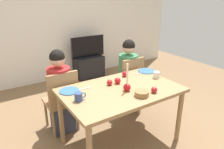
{
  "coord_description": "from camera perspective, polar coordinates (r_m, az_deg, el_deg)",
  "views": [
    {
      "loc": [
        -1.34,
        -1.86,
        1.81
      ],
      "look_at": [
        0.0,
        0.2,
        0.87
      ],
      "focal_mm": 33.74,
      "sensor_mm": 36.0,
      "label": 1
    }
  ],
  "objects": [
    {
      "name": "ground_plane",
      "position": [
        2.92,
        2.24,
        -17.36
      ],
      "size": [
        7.68,
        7.68,
        0.0
      ],
      "primitive_type": "plane",
      "color": "brown"
    },
    {
      "name": "fork_left",
      "position": [
        2.54,
        -7.81,
        -3.88
      ],
      "size": [
        0.18,
        0.02,
        0.01
      ],
      "primitive_type": "cube",
      "rotation": [
        0.0,
        0.0,
        -0.03
      ],
      "color": "silver",
      "rests_on": "dining_table"
    },
    {
      "name": "candle_centerpiece",
      "position": [
        2.45,
        4.09,
        -3.0
      ],
      "size": [
        0.09,
        0.09,
        0.33
      ],
      "color": "red",
      "rests_on": "dining_table"
    },
    {
      "name": "tv_stand",
      "position": [
        4.9,
        -6.31,
        2.16
      ],
      "size": [
        0.64,
        0.4,
        0.48
      ],
      "primitive_type": "cube",
      "color": "black",
      "rests_on": "ground"
    },
    {
      "name": "dining_table",
      "position": [
        2.56,
        2.45,
        -5.6
      ],
      "size": [
        1.4,
        0.9,
        0.75
      ],
      "color": "#99754C",
      "rests_on": "ground"
    },
    {
      "name": "plate_left",
      "position": [
        2.51,
        -11.5,
        -4.35
      ],
      "size": [
        0.23,
        0.23,
        0.01
      ],
      "primitive_type": "cylinder",
      "color": "teal",
      "rests_on": "dining_table"
    },
    {
      "name": "apple_by_left_plate",
      "position": [
        2.61,
        -0.65,
        -2.16
      ],
      "size": [
        0.07,
        0.07,
        0.07
      ],
      "primitive_type": "sphere",
      "color": "#B41A1D",
      "rests_on": "dining_table"
    },
    {
      "name": "chair_right",
      "position": [
        3.39,
        4.63,
        -1.63
      ],
      "size": [
        0.4,
        0.4,
        0.9
      ],
      "color": "#99754C",
      "rests_on": "ground"
    },
    {
      "name": "back_wall",
      "position": [
        4.68,
        -16.72,
        13.87
      ],
      "size": [
        6.4,
        0.1,
        2.6
      ],
      "primitive_type": "cube",
      "color": "silver",
      "rests_on": "ground"
    },
    {
      "name": "mug_left",
      "position": [
        2.26,
        -8.98,
        -6.0
      ],
      "size": [
        0.13,
        0.09,
        0.09
      ],
      "color": "#33477F",
      "rests_on": "dining_table"
    },
    {
      "name": "person_right_child",
      "position": [
        3.39,
        4.32,
        -0.55
      ],
      "size": [
        0.3,
        0.3,
        1.17
      ],
      "color": "#33384C",
      "rests_on": "ground"
    },
    {
      "name": "plate_right",
      "position": [
        3.12,
        9.3,
        0.94
      ],
      "size": [
        0.25,
        0.25,
        0.01
      ],
      "primitive_type": "cylinder",
      "color": "teal",
      "rests_on": "dining_table"
    },
    {
      "name": "tv",
      "position": [
        4.77,
        -6.54,
        7.51
      ],
      "size": [
        0.79,
        0.05,
        0.46
      ],
      "color": "black",
      "rests_on": "tv_stand"
    },
    {
      "name": "chair_left",
      "position": [
        2.9,
        -13.44,
        -6.26
      ],
      "size": [
        0.4,
        0.4,
        0.9
      ],
      "color": "#99754C",
      "rests_on": "ground"
    },
    {
      "name": "apple_by_right_mug",
      "position": [
        2.46,
        11.36,
        -4.1
      ],
      "size": [
        0.07,
        0.07,
        0.07
      ],
      "primitive_type": "sphere",
      "color": "#AF1E23",
      "rests_on": "dining_table"
    },
    {
      "name": "mug_right",
      "position": [
        2.89,
        11.97,
        -0.08
      ],
      "size": [
        0.13,
        0.08,
        0.09
      ],
      "color": "silver",
      "rests_on": "dining_table"
    },
    {
      "name": "bowl_walnuts",
      "position": [
        2.37,
        8.06,
        -5.12
      ],
      "size": [
        0.16,
        0.16,
        0.06
      ],
      "primitive_type": "cylinder",
      "color": "olive",
      "rests_on": "dining_table"
    },
    {
      "name": "apple_near_candle",
      "position": [
        2.89,
        3.46,
        0.14
      ],
      "size": [
        0.07,
        0.07,
        0.07
      ],
      "primitive_type": "sphere",
      "color": "#B01622",
      "rests_on": "dining_table"
    },
    {
      "name": "person_left_child",
      "position": [
        2.91,
        -13.76,
        -4.99
      ],
      "size": [
        0.3,
        0.3,
        1.17
      ],
      "color": "#33384C",
      "rests_on": "ground"
    },
    {
      "name": "apple_far_edge",
      "position": [
        2.66,
        1.53,
        -1.67
      ],
      "size": [
        0.08,
        0.08,
        0.08
      ],
      "primitive_type": "sphere",
      "color": "red",
      "rests_on": "dining_table"
    },
    {
      "name": "fork_right",
      "position": [
        3.01,
        7.17,
        0.22
      ],
      "size": [
        0.18,
        0.04,
        0.01
      ],
      "primitive_type": "cube",
      "rotation": [
        0.0,
        0.0,
        -0.16
      ],
      "color": "silver",
      "rests_on": "dining_table"
    }
  ]
}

